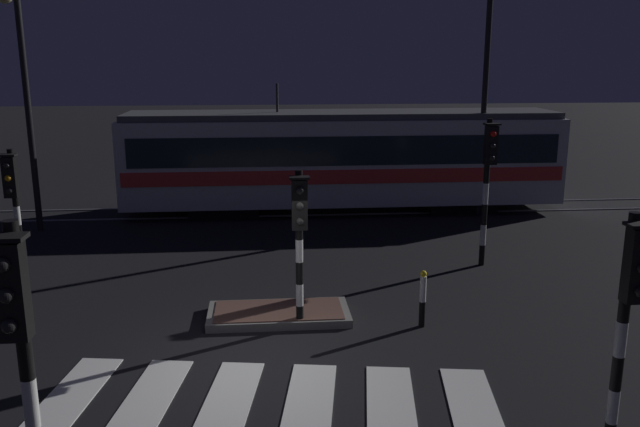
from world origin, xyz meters
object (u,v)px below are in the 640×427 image
(traffic_light_corner_far_left, at_px, (13,196))
(traffic_light_corner_far_right, at_px, (488,171))
(street_lamp_trackside_left, at_px, (22,81))
(traffic_light_corner_near_right, at_px, (629,303))
(traffic_light_kerb_mid_left, at_px, (21,352))
(tram, at_px, (343,158))
(traffic_light_median_centre, at_px, (299,227))
(street_lamp_trackside_right, at_px, (489,60))
(bollard_island_edge, at_px, (423,299))

(traffic_light_corner_far_left, bearing_deg, traffic_light_corner_far_right, 0.57)
(street_lamp_trackside_left, bearing_deg, traffic_light_corner_near_right, -47.80)
(traffic_light_corner_far_right, distance_m, traffic_light_kerb_mid_left, 11.81)
(traffic_light_corner_far_right, xyz_separation_m, tram, (-2.68, 6.25, -0.61))
(traffic_light_corner_far_left, xyz_separation_m, traffic_light_median_centre, (6.15, -3.29, 0.00))
(traffic_light_kerb_mid_left, bearing_deg, traffic_light_corner_far_left, 110.04)
(street_lamp_trackside_right, bearing_deg, tram, 163.98)
(traffic_light_corner_far_right, xyz_separation_m, bollard_island_edge, (-2.36, -3.48, -1.79))
(tram, bearing_deg, street_lamp_trackside_right, -16.02)
(tram, distance_m, bollard_island_edge, 9.81)
(traffic_light_kerb_mid_left, distance_m, street_lamp_trackside_left, 14.12)
(traffic_light_corner_far_right, relative_size, bollard_island_edge, 3.21)
(traffic_light_corner_near_right, height_order, street_lamp_trackside_left, street_lamp_trackside_left)
(traffic_light_corner_far_right, height_order, bollard_island_edge, traffic_light_corner_far_right)
(street_lamp_trackside_left, distance_m, tram, 9.74)
(traffic_light_median_centre, xyz_separation_m, street_lamp_trackside_left, (-7.20, 7.60, 2.33))
(traffic_light_corner_near_right, distance_m, traffic_light_corner_far_right, 7.88)
(traffic_light_corner_near_right, height_order, traffic_light_corner_far_right, traffic_light_corner_far_right)
(traffic_light_median_centre, bearing_deg, bollard_island_edge, -2.17)
(street_lamp_trackside_right, bearing_deg, traffic_light_corner_near_right, -101.32)
(street_lamp_trackside_right, bearing_deg, traffic_light_corner_far_left, -157.58)
(traffic_light_corner_far_left, height_order, street_lamp_trackside_right, street_lamp_trackside_right)
(traffic_light_kerb_mid_left, height_order, street_lamp_trackside_left, street_lamp_trackside_left)
(street_lamp_trackside_left, bearing_deg, traffic_light_corner_far_left, -76.35)
(tram, bearing_deg, street_lamp_trackside_left, -167.39)
(traffic_light_corner_far_right, relative_size, street_lamp_trackside_right, 0.46)
(traffic_light_kerb_mid_left, relative_size, bollard_island_edge, 3.22)
(traffic_light_corner_far_left, xyz_separation_m, tram, (8.12, 6.36, -0.24))
(traffic_light_corner_near_right, relative_size, bollard_island_edge, 2.88)
(traffic_light_corner_near_right, xyz_separation_m, traffic_light_median_centre, (-3.70, 4.42, -0.13))
(bollard_island_edge, bearing_deg, traffic_light_corner_far_right, 55.94)
(traffic_light_kerb_mid_left, bearing_deg, bollard_island_edge, 47.38)
(traffic_light_corner_far_left, relative_size, street_lamp_trackside_left, 0.45)
(street_lamp_trackside_right, distance_m, bollard_island_edge, 10.33)
(street_lamp_trackside_right, relative_size, bollard_island_edge, 7.01)
(traffic_light_kerb_mid_left, relative_size, street_lamp_trackside_left, 0.53)
(street_lamp_trackside_right, xyz_separation_m, bollard_island_edge, (-3.97, -8.50, -4.32))
(traffic_light_corner_far_left, xyz_separation_m, traffic_light_corner_near_right, (9.85, -7.71, 0.13))
(traffic_light_corner_far_left, height_order, street_lamp_trackside_left, street_lamp_trackside_left)
(street_lamp_trackside_right, distance_m, tram, 5.46)
(traffic_light_corner_near_right, bearing_deg, traffic_light_corner_far_right, 83.05)
(traffic_light_median_centre, bearing_deg, traffic_light_corner_far_right, 36.13)
(traffic_light_corner_far_left, xyz_separation_m, bollard_island_edge, (8.45, -3.38, -1.42))
(traffic_light_corner_far_right, relative_size, tram, 0.25)
(street_lamp_trackside_right, bearing_deg, bollard_island_edge, -115.05)
(traffic_light_corner_far_left, distance_m, street_lamp_trackside_right, 13.75)
(traffic_light_corner_near_right, relative_size, traffic_light_kerb_mid_left, 0.90)
(street_lamp_trackside_right, bearing_deg, traffic_light_kerb_mid_left, -122.92)
(traffic_light_kerb_mid_left, xyz_separation_m, bollard_island_edge, (5.17, 5.62, -1.80))
(bollard_island_edge, bearing_deg, traffic_light_median_centre, 177.83)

